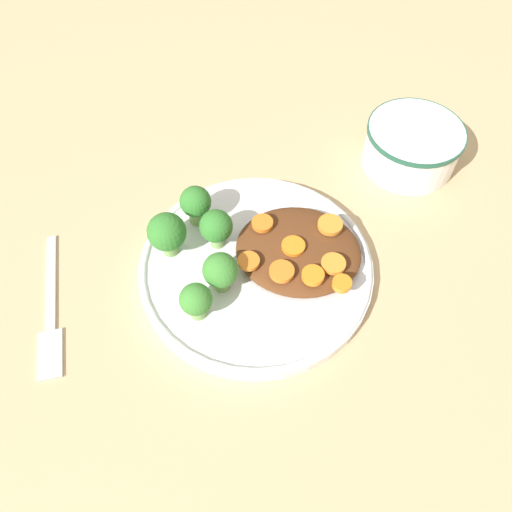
# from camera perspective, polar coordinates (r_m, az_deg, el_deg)

# --- Properties ---
(ground_plane) EXTENTS (4.00, 4.00, 0.00)m
(ground_plane) POSITION_cam_1_polar(r_m,az_deg,el_deg) (0.55, 0.00, -1.75)
(ground_plane) COLOR tan
(plate) EXTENTS (0.25, 0.25, 0.02)m
(plate) POSITION_cam_1_polar(r_m,az_deg,el_deg) (0.54, 0.00, -1.20)
(plate) COLOR white
(plate) RESTS_ON ground_plane
(dip_bowl) EXTENTS (0.12, 0.12, 0.05)m
(dip_bowl) POSITION_cam_1_polar(r_m,az_deg,el_deg) (0.66, 17.43, 12.08)
(dip_bowl) COLOR white
(dip_bowl) RESTS_ON ground_plane
(stew_mound) EXTENTS (0.13, 0.12, 0.02)m
(stew_mound) POSITION_cam_1_polar(r_m,az_deg,el_deg) (0.53, 4.85, 0.67)
(stew_mound) COLOR #5B3319
(stew_mound) RESTS_ON plate
(broccoli_floret_0) EXTENTS (0.03, 0.03, 0.04)m
(broccoli_floret_0) POSITION_cam_1_polar(r_m,az_deg,el_deg) (0.48, -6.87, -5.09)
(broccoli_floret_0) COLOR #7FA85B
(broccoli_floret_0) RESTS_ON plate
(broccoli_floret_1) EXTENTS (0.04, 0.04, 0.05)m
(broccoli_floret_1) POSITION_cam_1_polar(r_m,az_deg,el_deg) (0.53, -4.57, 3.29)
(broccoli_floret_1) COLOR #7FA85B
(broccoli_floret_1) RESTS_ON plate
(broccoli_floret_2) EXTENTS (0.03, 0.03, 0.05)m
(broccoli_floret_2) POSITION_cam_1_polar(r_m,az_deg,el_deg) (0.55, -6.90, 5.97)
(broccoli_floret_2) COLOR #7FA85B
(broccoli_floret_2) RESTS_ON plate
(broccoli_floret_3) EXTENTS (0.04, 0.04, 0.05)m
(broccoli_floret_3) POSITION_cam_1_polar(r_m,az_deg,el_deg) (0.53, -10.15, 2.58)
(broccoli_floret_3) COLOR #759E51
(broccoli_floret_3) RESTS_ON plate
(broccoli_floret_4) EXTENTS (0.04, 0.04, 0.05)m
(broccoli_floret_4) POSITION_cam_1_polar(r_m,az_deg,el_deg) (0.50, -4.08, -1.75)
(broccoli_floret_4) COLOR #759E51
(broccoli_floret_4) RESTS_ON plate
(carrot_slice_0) EXTENTS (0.03, 0.03, 0.01)m
(carrot_slice_0) POSITION_cam_1_polar(r_m,az_deg,el_deg) (0.54, 8.47, 3.54)
(carrot_slice_0) COLOR orange
(carrot_slice_0) RESTS_ON stew_mound
(carrot_slice_1) EXTENTS (0.02, 0.02, 0.01)m
(carrot_slice_1) POSITION_cam_1_polar(r_m,az_deg,el_deg) (0.54, 0.36, 3.82)
(carrot_slice_1) COLOR orange
(carrot_slice_1) RESTS_ON stew_mound
(carrot_slice_2) EXTENTS (0.02, 0.02, 0.00)m
(carrot_slice_2) POSITION_cam_1_polar(r_m,az_deg,el_deg) (0.51, -0.85, -0.59)
(carrot_slice_2) COLOR orange
(carrot_slice_2) RESTS_ON stew_mound
(carrot_slice_3) EXTENTS (0.03, 0.03, 0.00)m
(carrot_slice_3) POSITION_cam_1_polar(r_m,az_deg,el_deg) (0.52, 8.88, -0.43)
(carrot_slice_3) COLOR orange
(carrot_slice_3) RESTS_ON stew_mound
(carrot_slice_4) EXTENTS (0.02, 0.02, 0.00)m
(carrot_slice_4) POSITION_cam_1_polar(r_m,az_deg,el_deg) (0.52, 4.28, 1.14)
(carrot_slice_4) COLOR orange
(carrot_slice_4) RESTS_ON stew_mound
(carrot_slice_5) EXTENTS (0.02, 0.02, 0.01)m
(carrot_slice_5) POSITION_cam_1_polar(r_m,az_deg,el_deg) (0.50, 6.52, -2.22)
(carrot_slice_5) COLOR orange
(carrot_slice_5) RESTS_ON stew_mound
(carrot_slice_6) EXTENTS (0.02, 0.02, 0.01)m
(carrot_slice_6) POSITION_cam_1_polar(r_m,az_deg,el_deg) (0.50, 9.79, -3.13)
(carrot_slice_6) COLOR orange
(carrot_slice_6) RESTS_ON stew_mound
(carrot_slice_7) EXTENTS (0.03, 0.03, 0.01)m
(carrot_slice_7) POSITION_cam_1_polar(r_m,az_deg,el_deg) (0.50, 2.96, -1.77)
(carrot_slice_7) COLOR orange
(carrot_slice_7) RESTS_ON stew_mound
(fork) EXTENTS (0.08, 0.17, 0.01)m
(fork) POSITION_cam_1_polar(r_m,az_deg,el_deg) (0.56, -22.46, -6.34)
(fork) COLOR beige
(fork) RESTS_ON ground_plane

